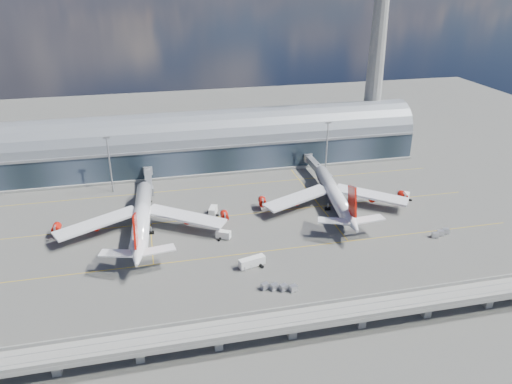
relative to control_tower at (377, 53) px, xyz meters
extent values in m
plane|color=#474744|center=(-85.00, -83.00, -51.64)|extent=(500.00, 500.00, 0.00)
cube|color=gold|center=(-85.00, -93.00, -51.63)|extent=(200.00, 0.25, 0.01)
cube|color=gold|center=(-85.00, -63.00, -51.63)|extent=(200.00, 0.25, 0.01)
cube|color=gold|center=(-85.00, -33.00, -51.63)|extent=(200.00, 0.25, 0.01)
cube|color=gold|center=(-120.00, -53.00, -51.63)|extent=(0.25, 80.00, 0.01)
cube|color=gold|center=(-50.00, -53.00, -51.63)|extent=(0.25, 80.00, 0.01)
cube|color=#1D2831|center=(-85.00, -5.00, -44.64)|extent=(200.00, 28.00, 14.00)
cylinder|color=gray|center=(-85.00, -5.00, -37.64)|extent=(200.00, 28.00, 28.00)
cube|color=gray|center=(-85.00, -19.00, -37.64)|extent=(200.00, 1.00, 1.20)
cube|color=gray|center=(-85.00, -5.00, -51.04)|extent=(200.00, 30.00, 1.20)
cube|color=gray|center=(0.00, 0.00, -47.64)|extent=(18.00, 18.00, 8.00)
cone|color=gray|center=(0.00, 0.00, -6.64)|extent=(10.00, 10.00, 90.00)
cube|color=gray|center=(-85.00, -138.00, -46.14)|extent=(220.00, 8.50, 1.20)
cube|color=gray|center=(-85.00, -142.00, -45.04)|extent=(220.00, 0.40, 1.20)
cube|color=gray|center=(-85.00, -134.00, -45.04)|extent=(220.00, 0.40, 1.20)
cube|color=gray|center=(-85.00, -139.50, -45.49)|extent=(220.00, 0.12, 0.12)
cube|color=gray|center=(-85.00, -136.50, -45.49)|extent=(220.00, 0.12, 0.12)
cube|color=gray|center=(-145.00, -138.00, -49.14)|extent=(2.20, 2.20, 5.00)
cube|color=gray|center=(-125.00, -138.00, -49.14)|extent=(2.20, 2.20, 5.00)
cube|color=gray|center=(-105.00, -138.00, -49.14)|extent=(2.20, 2.20, 5.00)
cube|color=gray|center=(-85.00, -138.00, -49.14)|extent=(2.20, 2.20, 5.00)
cube|color=gray|center=(-65.00, -138.00, -49.14)|extent=(2.20, 2.20, 5.00)
cube|color=gray|center=(-45.00, -138.00, -49.14)|extent=(2.20, 2.20, 5.00)
cube|color=gray|center=(-25.00, -138.00, -49.14)|extent=(2.20, 2.20, 5.00)
cylinder|color=gray|center=(-135.00, -28.00, -39.14)|extent=(0.70, 0.70, 25.00)
cube|color=gray|center=(-135.00, -28.00, -26.44)|extent=(3.00, 0.40, 1.00)
cylinder|color=gray|center=(-35.00, -28.00, -39.14)|extent=(0.70, 0.70, 25.00)
cube|color=gray|center=(-35.00, -28.00, -26.44)|extent=(3.00, 0.40, 1.00)
cylinder|color=white|center=(-122.75, -67.08, -45.65)|extent=(9.43, 51.55, 6.18)
cone|color=white|center=(-120.94, -38.61, -45.65)|extent=(6.66, 8.11, 6.18)
cone|color=white|center=(-124.69, -97.47, -44.87)|extent=(6.91, 11.97, 6.18)
cube|color=#BD1308|center=(-124.51, -94.58, -37.24)|extent=(1.41, 11.58, 12.80)
cube|color=white|center=(-139.02, -67.97, -46.42)|extent=(31.57, 19.89, 2.50)
cube|color=white|center=(-106.73, -70.03, -46.42)|extent=(30.58, 22.93, 2.50)
cylinder|color=#BD1308|center=(-139.50, -66.01, -48.16)|extent=(3.39, 5.02, 3.09)
cylinder|color=#BD1308|center=(-153.85, -65.09, -48.16)|extent=(3.39, 5.02, 3.09)
cylinder|color=#BD1308|center=(-106.01, -68.14, -48.16)|extent=(3.39, 5.02, 3.09)
cylinder|color=#BD1308|center=(-91.66, -69.06, -48.16)|extent=(3.39, 5.02, 3.09)
cylinder|color=gray|center=(-121.60, -49.04, -50.19)|extent=(0.48, 0.48, 2.90)
cylinder|color=gray|center=(-126.09, -70.74, -50.19)|extent=(0.58, 0.58, 2.90)
cylinder|color=gray|center=(-119.91, -71.13, -50.19)|extent=(0.58, 0.58, 2.90)
cylinder|color=black|center=(-126.09, -70.74, -51.11)|extent=(2.21, 1.58, 1.45)
cylinder|color=black|center=(-119.91, -71.13, -51.11)|extent=(2.21, 1.58, 1.45)
cylinder|color=white|center=(-44.61, -63.32, -45.80)|extent=(11.79, 48.16, 5.74)
cone|color=white|center=(-41.17, -36.66, -45.80)|extent=(6.70, 8.58, 5.74)
cone|color=white|center=(-48.29, -91.94, -45.01)|extent=(7.20, 12.50, 5.74)
cube|color=#BD1308|center=(-47.91, -89.00, -37.50)|extent=(2.20, 11.82, 13.09)
cube|color=white|center=(-60.22, -63.30, -46.59)|extent=(30.70, 17.93, 2.45)
cube|color=white|center=(-29.50, -67.26, -46.59)|extent=(28.91, 23.71, 2.45)
cylinder|color=black|center=(-44.61, -63.32, -47.38)|extent=(10.31, 43.19, 4.87)
cylinder|color=#BD1308|center=(-60.53, -61.27, -48.37)|extent=(3.77, 5.31, 3.16)
cylinder|color=#BD1308|center=(-74.18, -59.51, -48.37)|extent=(3.77, 5.31, 3.16)
cylinder|color=#BD1308|center=(-28.68, -65.37, -48.37)|extent=(3.77, 5.31, 3.16)
cylinder|color=#BD1308|center=(-15.03, -67.13, -48.37)|extent=(3.77, 5.31, 3.16)
cylinder|color=gray|center=(-42.45, -46.60, -50.15)|extent=(0.49, 0.49, 2.97)
cylinder|color=gray|center=(-48.25, -66.84, -50.15)|extent=(0.59, 0.59, 2.97)
cylinder|color=gray|center=(-41.97, -67.65, -50.15)|extent=(0.59, 0.59, 2.97)
cylinder|color=black|center=(-48.25, -66.84, -51.09)|extent=(2.35, 1.75, 1.48)
cylinder|color=black|center=(-41.97, -67.65, -51.09)|extent=(2.35, 1.75, 1.48)
cube|color=gray|center=(-119.25, -31.00, -46.44)|extent=(3.00, 24.00, 3.00)
cube|color=gray|center=(-119.25, -43.00, -46.44)|extent=(3.60, 3.60, 3.40)
cylinder|color=gray|center=(-119.25, -19.00, -46.44)|extent=(4.40, 4.40, 4.00)
cylinder|color=gray|center=(-119.25, -43.00, -49.94)|extent=(0.50, 0.50, 3.40)
cylinder|color=black|center=(-119.25, -43.00, -51.29)|extent=(1.40, 0.80, 0.80)
cube|color=gray|center=(-41.11, -33.00, -46.44)|extent=(3.00, 28.00, 3.00)
cube|color=gray|center=(-41.11, -47.00, -46.44)|extent=(3.60, 3.60, 3.40)
cylinder|color=gray|center=(-41.11, -19.00, -46.44)|extent=(4.40, 4.40, 4.00)
cylinder|color=gray|center=(-41.11, -47.00, -49.94)|extent=(0.50, 0.50, 3.40)
cylinder|color=black|center=(-41.11, -47.00, -51.29)|extent=(1.40, 0.80, 0.80)
cube|color=silver|center=(-94.03, -80.64, -49.95)|extent=(5.78, 4.67, 2.74)
cylinder|color=black|center=(-92.55, -79.82, -51.16)|extent=(2.10, 2.76, 0.95)
cylinder|color=black|center=(-95.50, -81.45, -51.16)|extent=(2.10, 2.76, 0.95)
cube|color=silver|center=(-87.89, -101.43, -49.83)|extent=(9.38, 4.91, 2.93)
cylinder|color=black|center=(-85.11, -102.20, -51.13)|extent=(1.73, 2.99, 1.01)
cylinder|color=black|center=(-90.67, -100.66, -51.13)|extent=(1.73, 2.99, 1.01)
cube|color=silver|center=(-12.28, -64.83, -50.09)|extent=(5.65, 5.73, 2.52)
cylinder|color=black|center=(-13.57, -63.49, -51.20)|extent=(2.35, 2.31, 0.87)
cylinder|color=black|center=(-10.98, -66.16, -51.20)|extent=(2.35, 2.31, 0.87)
cube|color=silver|center=(-94.91, -60.54, -49.82)|extent=(4.37, 6.21, 2.95)
cylinder|color=black|center=(-95.53, -58.84, -51.13)|extent=(3.01, 1.92, 1.02)
cylinder|color=black|center=(-94.30, -62.25, -51.13)|extent=(3.01, 1.92, 1.02)
cube|color=silver|center=(-122.17, -61.99, -50.08)|extent=(5.46, 5.92, 2.53)
cylinder|color=black|center=(-120.97, -60.56, -51.20)|extent=(2.43, 2.23, 0.88)
cylinder|color=black|center=(-123.37, -63.43, -51.20)|extent=(2.43, 2.23, 0.88)
cube|color=gray|center=(-91.20, -102.95, -51.42)|extent=(2.45, 2.05, 0.26)
cube|color=#BBBBC0|center=(-91.20, -102.95, -50.72)|extent=(2.10, 1.84, 1.31)
cube|color=gray|center=(-89.08, -102.14, -51.42)|extent=(2.45, 2.05, 0.26)
cube|color=#BBBBC0|center=(-89.08, -102.14, -50.72)|extent=(2.10, 1.84, 1.31)
cube|color=gray|center=(-86.96, -101.34, -51.42)|extent=(2.45, 2.05, 0.26)
cube|color=#BBBBC0|center=(-86.96, -101.34, -50.72)|extent=(2.10, 1.84, 1.31)
cube|color=gray|center=(-84.84, -100.54, -51.42)|extent=(2.45, 2.05, 0.26)
cube|color=#BBBBC0|center=(-84.84, -100.54, -50.72)|extent=(2.10, 1.84, 1.31)
cube|color=gray|center=(-86.74, -114.90, -51.36)|extent=(3.15, 2.62, 0.34)
cube|color=#BBBBC0|center=(-86.74, -114.90, -50.46)|extent=(2.69, 2.36, 1.69)
cube|color=gray|center=(-83.99, -115.91, -51.36)|extent=(3.15, 2.62, 0.34)
cube|color=#BBBBC0|center=(-83.99, -115.91, -50.46)|extent=(2.69, 2.36, 1.69)
cube|color=gray|center=(-81.25, -116.91, -51.36)|extent=(3.15, 2.62, 0.34)
cube|color=#BBBBC0|center=(-81.25, -116.91, -50.46)|extent=(2.69, 2.36, 1.69)
cube|color=gray|center=(-78.50, -117.92, -51.36)|extent=(3.15, 2.62, 0.34)
cube|color=#BBBBC0|center=(-78.50, -117.92, -50.46)|extent=(2.69, 2.36, 1.69)
cube|color=gray|center=(-17.61, -97.46, -51.35)|extent=(3.13, 2.55, 0.34)
cube|color=#BBBBC0|center=(-17.61, -97.46, -50.45)|extent=(2.66, 2.30, 1.69)
cube|color=gray|center=(-14.82, -96.56, -51.35)|extent=(3.13, 2.55, 0.34)
cube|color=#BBBBC0|center=(-14.82, -96.56, -50.45)|extent=(2.66, 2.30, 1.69)
cube|color=gray|center=(-12.03, -95.67, -51.35)|extent=(3.13, 2.55, 0.34)
cube|color=#BBBBC0|center=(-12.03, -95.67, -50.45)|extent=(2.66, 2.30, 1.69)
camera|label=1|loc=(-118.34, -239.94, 39.47)|focal=35.00mm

